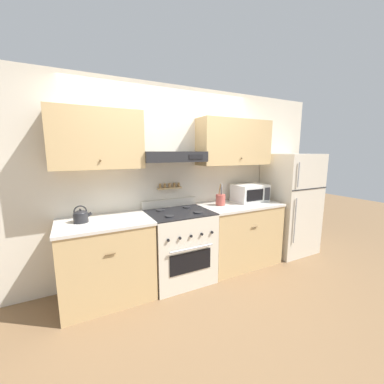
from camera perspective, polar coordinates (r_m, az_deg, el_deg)
ground_plane at (r=3.11m, az=-0.27°, el=-22.90°), size 16.00×16.00×0.00m
wall_back at (r=3.24m, az=-5.05°, el=5.51°), size 5.20×0.46×2.55m
counter_left at (r=2.96m, az=-19.95°, el=-15.13°), size 1.00×0.69×0.92m
counter_right at (r=3.66m, az=11.20°, el=-9.85°), size 1.17×0.69×0.92m
stove_range at (r=3.17m, az=-3.14°, el=-12.83°), size 0.80×0.70×1.03m
refrigerator at (r=4.27m, az=22.69°, el=-2.59°), size 0.79×0.71×1.64m
tea_kettle at (r=2.82m, az=-25.34°, el=-5.25°), size 0.19×0.15×0.19m
microwave at (r=3.72m, az=13.84°, el=-0.22°), size 0.50×0.37×0.26m
utensil_crock at (r=3.38m, az=6.93°, el=-1.82°), size 0.13×0.13×0.31m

